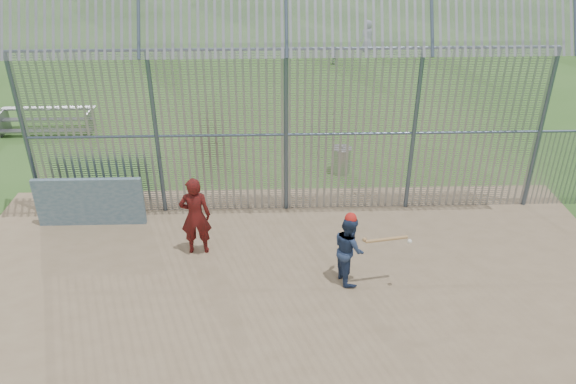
{
  "coord_description": "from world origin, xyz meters",
  "views": [
    {
      "loc": [
        -0.33,
        -8.57,
        7.13
      ],
      "look_at": [
        0.0,
        2.0,
        1.3
      ],
      "focal_mm": 35.0,
      "sensor_mm": 36.0,
      "label": 1
    }
  ],
  "objects_px": {
    "batter": "(349,249)",
    "dugout_wall": "(90,202)",
    "onlooker": "(195,216)",
    "bleacher": "(47,120)",
    "trash_can": "(341,160)"
  },
  "relations": [
    {
      "from": "dugout_wall",
      "to": "trash_can",
      "type": "distance_m",
      "value": 6.72
    },
    {
      "from": "onlooker",
      "to": "bleacher",
      "type": "distance_m",
      "value": 8.96
    },
    {
      "from": "bleacher",
      "to": "batter",
      "type": "bearing_deg",
      "value": -42.53
    },
    {
      "from": "trash_can",
      "to": "onlooker",
      "type": "bearing_deg",
      "value": -133.36
    },
    {
      "from": "batter",
      "to": "bleacher",
      "type": "height_order",
      "value": "batter"
    },
    {
      "from": "bleacher",
      "to": "trash_can",
      "type": "bearing_deg",
      "value": -18.98
    },
    {
      "from": "dugout_wall",
      "to": "bleacher",
      "type": "distance_m",
      "value": 6.49
    },
    {
      "from": "dugout_wall",
      "to": "batter",
      "type": "distance_m",
      "value": 6.21
    },
    {
      "from": "batter",
      "to": "dugout_wall",
      "type": "bearing_deg",
      "value": 53.58
    },
    {
      "from": "dugout_wall",
      "to": "batter",
      "type": "xyz_separation_m",
      "value": [
        5.77,
        -2.3,
        0.13
      ]
    },
    {
      "from": "dugout_wall",
      "to": "batter",
      "type": "bearing_deg",
      "value": -21.74
    },
    {
      "from": "bleacher",
      "to": "onlooker",
      "type": "bearing_deg",
      "value": -51.06
    },
    {
      "from": "onlooker",
      "to": "dugout_wall",
      "type": "bearing_deg",
      "value": -27.05
    },
    {
      "from": "batter",
      "to": "trash_can",
      "type": "height_order",
      "value": "batter"
    },
    {
      "from": "batter",
      "to": "trash_can",
      "type": "xyz_separation_m",
      "value": [
        0.43,
        4.88,
        -0.37
      ]
    }
  ]
}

